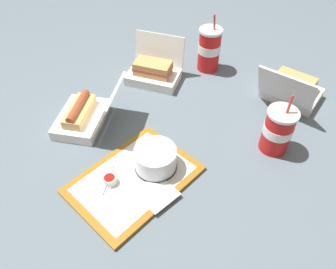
# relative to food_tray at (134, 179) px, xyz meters

# --- Properties ---
(ground_plane) EXTENTS (3.20, 3.20, 0.00)m
(ground_plane) POSITION_rel_food_tray_xyz_m (0.22, 0.05, -0.01)
(ground_plane) COLOR slate
(food_tray) EXTENTS (0.37, 0.27, 0.01)m
(food_tray) POSITION_rel_food_tray_xyz_m (0.00, 0.00, 0.00)
(food_tray) COLOR #A56619
(food_tray) RESTS_ON ground_plane
(cake_container) EXTENTS (0.13, 0.13, 0.07)m
(cake_container) POSITION_rel_food_tray_xyz_m (0.08, -0.01, 0.04)
(cake_container) COLOR black
(cake_container) RESTS_ON food_tray
(ketchup_cup) EXTENTS (0.04, 0.04, 0.02)m
(ketchup_cup) POSITION_rel_food_tray_xyz_m (-0.06, 0.04, 0.02)
(ketchup_cup) COLOR white
(ketchup_cup) RESTS_ON food_tray
(napkin_stack) EXTENTS (0.10, 0.10, 0.00)m
(napkin_stack) POSITION_rel_food_tray_xyz_m (0.01, -0.09, 0.01)
(napkin_stack) COLOR white
(napkin_stack) RESTS_ON food_tray
(plastic_fork) EXTENTS (0.10, 0.07, 0.00)m
(plastic_fork) POSITION_rel_food_tray_xyz_m (-0.06, 0.06, 0.01)
(plastic_fork) COLOR white
(plastic_fork) RESTS_ON food_tray
(clamshell_sandwich_front) EXTENTS (0.24, 0.26, 0.16)m
(clamshell_sandwich_front) POSITION_rel_food_tray_xyz_m (0.39, 0.32, 0.04)
(clamshell_sandwich_front) COLOR white
(clamshell_sandwich_front) RESTS_ON ground_plane
(clamshell_sandwich_right) EXTENTS (0.24, 0.23, 0.18)m
(clamshell_sandwich_right) POSITION_rel_food_tray_xyz_m (0.68, -0.13, 0.04)
(clamshell_sandwich_right) COLOR white
(clamshell_sandwich_right) RESTS_ON ground_plane
(clamshell_hotdog_center) EXTENTS (0.29, 0.30, 0.17)m
(clamshell_hotdog_center) POSITION_rel_food_tray_xyz_m (0.05, 0.31, 0.03)
(clamshell_hotdog_center) COLOR white
(clamshell_hotdog_center) RESTS_ON ground_plane
(soda_cup_corner) EXTENTS (0.10, 0.10, 0.22)m
(soda_cup_corner) POSITION_rel_food_tray_xyz_m (0.41, -0.22, 0.07)
(soda_cup_corner) COLOR red
(soda_cup_corner) RESTS_ON ground_plane
(soda_cup_right) EXTENTS (0.09, 0.09, 0.24)m
(soda_cup_right) POSITION_rel_food_tray_xyz_m (0.62, 0.22, 0.09)
(soda_cup_right) COLOR red
(soda_cup_right) RESTS_ON ground_plane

